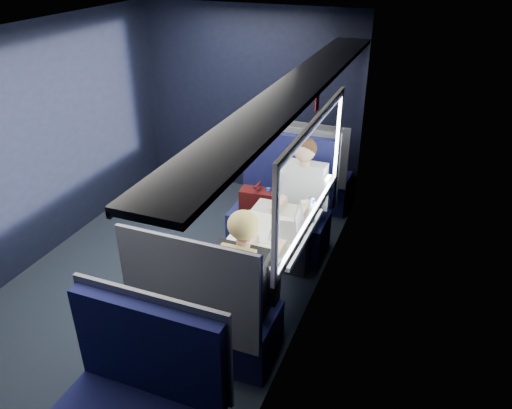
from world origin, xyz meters
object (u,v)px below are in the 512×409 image
at_px(seat_row_front, 306,177).
at_px(man, 301,197).
at_px(seat_bay_far, 208,316).
at_px(laptop, 292,227).
at_px(table, 270,236).
at_px(seat_bay_near, 281,211).
at_px(bottle_small, 312,212).
at_px(cup, 303,206).
at_px(woman, 246,277).

xyz_separation_m(seat_row_front, man, (0.25, -1.10, 0.31)).
bearing_deg(seat_bay_far, man, 80.97).
xyz_separation_m(man, laptop, (0.13, -0.72, 0.09)).
height_order(table, laptop, laptop).
bearing_deg(seat_bay_near, seat_row_front, 89.35).
relative_size(seat_bay_far, bottle_small, 5.51).
height_order(laptop, bottle_small, laptop).
relative_size(seat_bay_far, man, 0.95).
distance_m(table, laptop, 0.25).
height_order(man, bottle_small, man).
bearing_deg(man, seat_row_front, 102.83).
relative_size(laptop, cup, 4.38).
bearing_deg(bottle_small, seat_row_front, 107.18).
relative_size(table, woman, 0.76).
bearing_deg(laptop, seat_row_front, 101.89).
bearing_deg(seat_row_front, man, -77.17).
bearing_deg(table, seat_bay_near, 102.53).
xyz_separation_m(seat_bay_near, seat_bay_far, (0.01, -1.74, -0.01)).
bearing_deg(seat_row_front, table, -84.20).
distance_m(seat_row_front, laptop, 1.90).
bearing_deg(man, cup, -69.61).
bearing_deg(man, table, -95.52).
xyz_separation_m(seat_bay_near, woman, (0.26, -1.58, 0.31)).
xyz_separation_m(table, bottle_small, (0.30, 0.24, 0.18)).
xyz_separation_m(laptop, bottle_small, (0.10, 0.26, 0.03)).
xyz_separation_m(man, woman, (0.00, -1.41, 0.01)).
bearing_deg(seat_bay_near, cup, -50.74).
xyz_separation_m(man, bottle_small, (0.23, -0.45, 0.12)).
relative_size(man, laptop, 3.48).
bearing_deg(seat_row_front, laptop, -78.11).
bearing_deg(seat_row_front, bottle_small, -72.82).
xyz_separation_m(table, cup, (0.17, 0.42, 0.12)).
bearing_deg(table, seat_row_front, 95.80).
distance_m(seat_bay_far, seat_row_front, 2.67).
height_order(seat_row_front, woman, woman).
bearing_deg(woman, seat_row_front, 95.70).
relative_size(seat_bay_near, man, 0.95).
height_order(woman, bottle_small, woman).
bearing_deg(woman, laptop, 79.19).
distance_m(woman, bottle_small, 0.99).
bearing_deg(laptop, cup, 93.88).
relative_size(man, woman, 1.00).
relative_size(seat_bay_far, seat_row_front, 1.09).
distance_m(seat_row_front, bottle_small, 1.68).
bearing_deg(woman, cup, 84.86).
relative_size(seat_bay_near, woman, 0.95).
height_order(table, seat_row_front, seat_row_front).
bearing_deg(laptop, bottle_small, 69.40).
height_order(table, cup, cup).
bearing_deg(seat_bay_near, man, -33.02).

